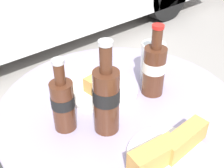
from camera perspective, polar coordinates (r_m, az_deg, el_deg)
bistro_table at (r=0.98m, az=1.46°, el=-11.78°), size 0.76×0.76×0.78m
cola_bottle_left at (r=0.87m, az=8.55°, el=3.24°), size 0.07×0.07×0.23m
cola_bottle_right at (r=0.71m, az=-1.16°, el=-2.82°), size 0.07×0.07×0.26m
cola_bottle_center at (r=0.74m, az=-9.92°, el=-3.78°), size 0.06×0.06×0.21m
drinking_glass at (r=0.96m, az=8.17°, el=4.32°), size 0.08×0.08×0.13m
lunch_plate_near at (r=0.70m, az=11.58°, el=-13.39°), size 0.23×0.21×0.07m
lunch_plate_far at (r=0.91m, az=-2.16°, el=-0.57°), size 0.23×0.23×0.06m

